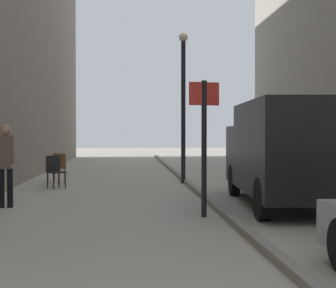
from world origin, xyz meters
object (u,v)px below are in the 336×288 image
(pedestrian_main_foreground, at_px, (6,160))
(cafe_chair_by_doorway, at_px, (58,166))
(delivery_van, at_px, (288,151))
(street_sign_post, at_px, (204,136))
(cafe_chair_near_window, at_px, (55,169))
(lamp_post, at_px, (183,97))

(pedestrian_main_foreground, height_order, cafe_chair_by_doorway, pedestrian_main_foreground)
(pedestrian_main_foreground, distance_m, delivery_van, 6.11)
(street_sign_post, bearing_deg, delivery_van, -159.81)
(delivery_van, height_order, street_sign_post, street_sign_post)
(delivery_van, relative_size, cafe_chair_near_window, 5.84)
(delivery_van, distance_m, cafe_chair_by_doorway, 7.98)
(street_sign_post, height_order, cafe_chair_by_doorway, street_sign_post)
(delivery_van, height_order, cafe_chair_near_window, delivery_van)
(lamp_post, xyz_separation_m, cafe_chair_near_window, (-3.87, -1.15, -2.18))
(cafe_chair_by_doorway, bearing_deg, street_sign_post, 142.13)
(street_sign_post, bearing_deg, pedestrian_main_foreground, -32.13)
(cafe_chair_near_window, relative_size, cafe_chair_by_doorway, 1.00)
(street_sign_post, relative_size, cafe_chair_by_doorway, 2.77)
(street_sign_post, bearing_deg, cafe_chair_by_doorway, -73.39)
(pedestrian_main_foreground, xyz_separation_m, cafe_chair_by_doorway, (0.39, 5.30, -0.48))
(cafe_chair_near_window, bearing_deg, street_sign_post, 88.50)
(lamp_post, distance_m, cafe_chair_near_window, 4.58)
(delivery_van, bearing_deg, street_sign_post, -144.11)
(delivery_van, height_order, lamp_post, lamp_post)
(pedestrian_main_foreground, relative_size, cafe_chair_near_window, 1.89)
(lamp_post, xyz_separation_m, cafe_chair_by_doorway, (-3.98, 0.32, -2.18))
(pedestrian_main_foreground, xyz_separation_m, lamp_post, (4.37, 4.98, 1.69))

